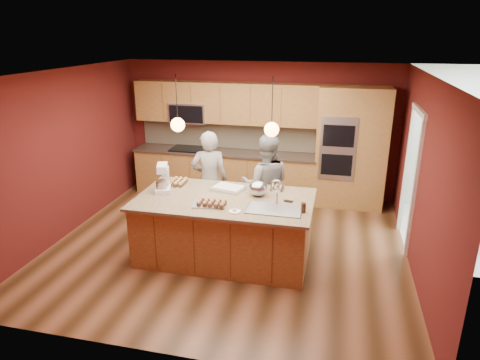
% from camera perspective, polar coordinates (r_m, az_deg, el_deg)
% --- Properties ---
extents(floor, '(5.50, 5.50, 0.00)m').
position_cam_1_polar(floor, '(6.93, -1.61, -8.75)').
color(floor, '#3F2612').
rests_on(floor, ground).
extents(ceiling, '(5.50, 5.50, 0.00)m').
position_cam_1_polar(ceiling, '(6.14, -1.85, 14.09)').
color(ceiling, silver).
rests_on(ceiling, ground).
extents(wall_back, '(5.50, 0.00, 5.50)m').
position_cam_1_polar(wall_back, '(8.76, 2.47, 6.71)').
color(wall_back, '#501513').
rests_on(wall_back, ground).
extents(wall_front, '(5.50, 0.00, 5.50)m').
position_cam_1_polar(wall_front, '(4.21, -10.50, -7.98)').
color(wall_front, '#501513').
rests_on(wall_front, ground).
extents(wall_left, '(0.00, 5.00, 5.00)m').
position_cam_1_polar(wall_left, '(7.57, -22.34, 3.23)').
color(wall_left, '#501513').
rests_on(wall_left, ground).
extents(wall_right, '(0.00, 5.00, 5.00)m').
position_cam_1_polar(wall_right, '(6.32, 23.17, 0.13)').
color(wall_right, '#501513').
rests_on(wall_right, ground).
extents(cabinet_run, '(3.74, 0.64, 2.30)m').
position_cam_1_polar(cabinet_run, '(8.76, -2.26, 4.25)').
color(cabinet_run, brown).
rests_on(cabinet_run, floor).
extents(oven_column, '(1.30, 0.62, 2.30)m').
position_cam_1_polar(oven_column, '(8.38, 14.58, 4.11)').
color(oven_column, brown).
rests_on(oven_column, floor).
extents(doorway_trim, '(0.08, 1.11, 2.20)m').
position_cam_1_polar(doorway_trim, '(7.16, 21.72, -0.08)').
color(doorway_trim, silver).
rests_on(doorway_trim, wall_right).
extents(pendant_left, '(0.20, 0.20, 0.80)m').
position_cam_1_polar(pendant_left, '(6.14, -8.30, 7.34)').
color(pendant_left, black).
rests_on(pendant_left, ceiling).
extents(pendant_right, '(0.20, 0.20, 0.80)m').
position_cam_1_polar(pendant_right, '(5.80, 4.24, 6.77)').
color(pendant_right, black).
rests_on(pendant_right, ceiling).
extents(island, '(2.57, 1.44, 1.33)m').
position_cam_1_polar(island, '(6.42, -1.91, -6.29)').
color(island, brown).
rests_on(island, floor).
extents(person_left, '(0.70, 0.54, 1.71)m').
position_cam_1_polar(person_left, '(7.29, -4.11, -0.01)').
color(person_left, black).
rests_on(person_left, floor).
extents(person_right, '(0.92, 0.77, 1.69)m').
position_cam_1_polar(person_right, '(7.08, 3.42, -0.66)').
color(person_right, gray).
rests_on(person_right, floor).
extents(stand_mixer, '(0.31, 0.36, 0.43)m').
position_cam_1_polar(stand_mixer, '(6.55, -10.25, 0.02)').
color(stand_mixer, white).
rests_on(stand_mixer, island).
extents(sheet_cake, '(0.56, 0.47, 0.05)m').
position_cam_1_polar(sheet_cake, '(6.58, -1.58, -1.06)').
color(sheet_cake, silver).
rests_on(sheet_cake, island).
extents(cooling_rack, '(0.52, 0.41, 0.02)m').
position_cam_1_polar(cooling_rack, '(6.03, -4.12, -3.16)').
color(cooling_rack, '#B8BBC0').
rests_on(cooling_rack, island).
extents(mixing_bowl, '(0.28, 0.28, 0.24)m').
position_cam_1_polar(mixing_bowl, '(6.31, 2.40, -1.11)').
color(mixing_bowl, '#B7BABE').
rests_on(mixing_bowl, island).
extents(plate, '(0.16, 0.16, 0.01)m').
position_cam_1_polar(plate, '(5.77, -0.71, -4.22)').
color(plate, white).
rests_on(plate, island).
extents(tumbler, '(0.07, 0.07, 0.14)m').
position_cam_1_polar(tumbler, '(5.79, 8.45, -3.68)').
color(tumbler, '#341B0F').
rests_on(tumbler, island).
extents(phone, '(0.14, 0.09, 0.01)m').
position_cam_1_polar(phone, '(6.15, 6.47, -2.82)').
color(phone, black).
rests_on(phone, island).
extents(cupcakes_left, '(0.26, 0.35, 0.08)m').
position_cam_1_polar(cupcakes_left, '(6.86, -8.24, -0.23)').
color(cupcakes_left, tan).
rests_on(cupcakes_left, island).
extents(cupcakes_rack, '(0.41, 0.25, 0.07)m').
position_cam_1_polar(cupcakes_rack, '(5.96, -3.79, -2.98)').
color(cupcakes_rack, tan).
rests_on(cupcakes_rack, island).
extents(cupcakes_right, '(0.22, 0.22, 0.07)m').
position_cam_1_polar(cupcakes_right, '(6.59, 4.94, -1.00)').
color(cupcakes_right, tan).
rests_on(cupcakes_right, island).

